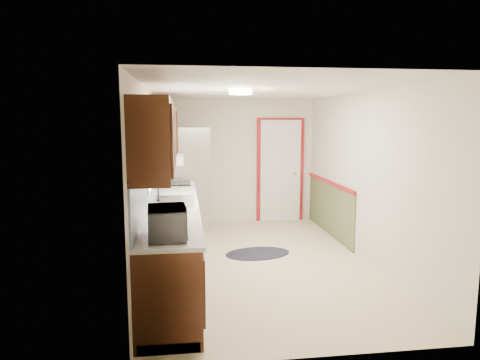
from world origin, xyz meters
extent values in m
cube|color=beige|center=(0.00, 0.00, 0.00)|extent=(3.20, 5.20, 0.12)
cube|color=white|center=(0.00, 0.00, 2.40)|extent=(3.20, 5.20, 0.12)
cube|color=beige|center=(0.00, 2.50, 1.20)|extent=(3.20, 0.10, 2.40)
cube|color=beige|center=(0.00, -2.50, 1.20)|extent=(3.20, 0.10, 2.40)
cube|color=beige|center=(-1.50, 0.00, 1.20)|extent=(0.10, 5.20, 2.40)
cube|color=beige|center=(1.50, 0.00, 1.20)|extent=(0.10, 5.20, 2.40)
cube|color=#371A0C|center=(-1.20, -0.30, 0.45)|extent=(0.60, 4.00, 0.90)
cube|color=silver|center=(-1.19, -0.30, 0.92)|extent=(0.63, 4.00, 0.04)
cube|color=#4F77C0|center=(-1.49, -0.30, 1.22)|extent=(0.02, 4.00, 0.55)
cube|color=#371A0C|center=(-1.32, -1.60, 1.83)|extent=(0.35, 1.40, 0.75)
cube|color=#371A0C|center=(-1.32, 1.10, 1.83)|extent=(0.35, 1.20, 0.75)
cube|color=white|center=(-1.49, -0.20, 1.62)|extent=(0.02, 1.00, 0.90)
cube|color=#C65125|center=(-1.44, -0.20, 1.97)|extent=(0.05, 1.12, 0.24)
cube|color=#B7B7BC|center=(-1.19, -0.20, 0.95)|extent=(0.52, 0.82, 0.02)
cube|color=white|center=(-1.27, 1.15, 1.38)|extent=(0.45, 0.60, 0.15)
cube|color=maroon|center=(0.85, 2.47, 1.00)|extent=(0.94, 0.05, 2.08)
cube|color=white|center=(0.85, 2.44, 1.00)|extent=(0.80, 0.04, 2.00)
cube|color=#4C5731|center=(1.49, 1.35, 0.45)|extent=(0.02, 2.30, 0.90)
cube|color=maroon|center=(1.48, 1.35, 0.92)|extent=(0.04, 2.30, 0.06)
cylinder|color=#FFD88C|center=(-0.30, -0.20, 2.36)|extent=(0.30, 0.30, 0.06)
imported|color=white|center=(-1.20, -1.95, 1.11)|extent=(0.32, 0.52, 0.34)
cube|color=#B7B7BC|center=(-1.01, 2.05, 0.94)|extent=(0.86, 0.81, 1.87)
cylinder|color=black|center=(-1.27, 1.65, 0.84)|extent=(0.02, 0.02, 1.31)
ellipsoid|color=black|center=(0.04, 0.36, 0.01)|extent=(1.07, 0.78, 0.01)
cube|color=black|center=(-1.19, 1.40, 0.95)|extent=(0.49, 0.59, 0.02)
camera|label=1|loc=(-1.04, -5.77, 2.00)|focal=32.00mm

